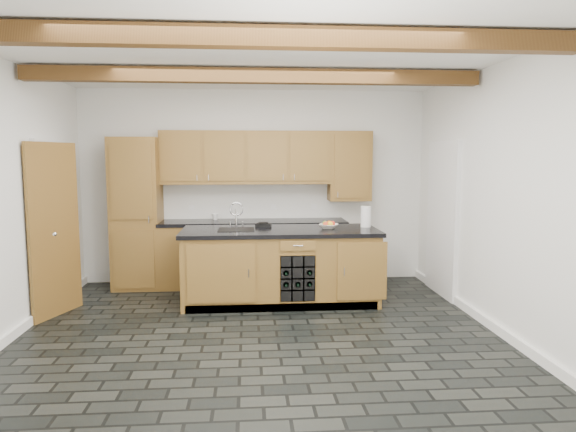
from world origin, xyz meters
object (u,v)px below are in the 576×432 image
at_px(kitchen_scale, 263,225).
at_px(island, 281,266).
at_px(fruit_bowl, 329,226).
at_px(paper_towel, 366,217).

bearing_deg(kitchen_scale, island, -35.43).
height_order(island, fruit_bowl, fruit_bowl).
bearing_deg(paper_towel, kitchen_scale, 175.09).
relative_size(island, kitchen_scale, 11.42).
distance_m(island, paper_towel, 1.27).
xyz_separation_m(fruit_bowl, paper_towel, (0.50, 0.11, 0.11)).
height_order(fruit_bowl, paper_towel, paper_towel).
relative_size(island, fruit_bowl, 10.39).
xyz_separation_m(kitchen_scale, paper_towel, (1.32, -0.11, 0.11)).
xyz_separation_m(island, fruit_bowl, (0.61, 0.03, 0.49)).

